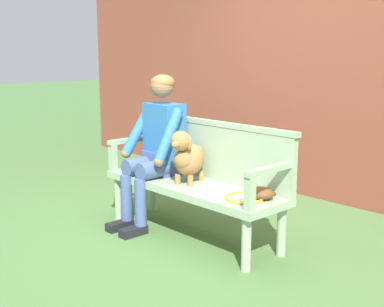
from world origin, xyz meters
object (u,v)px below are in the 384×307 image
(person_seated, at_px, (157,144))
(dog_on_bench, at_px, (187,157))
(baseball_glove, at_px, (260,193))
(garden_bench, at_px, (192,190))
(tennis_racket, at_px, (247,197))

(person_seated, height_order, dog_on_bench, person_seated)
(person_seated, relative_size, baseball_glove, 6.01)
(garden_bench, xyz_separation_m, tennis_racket, (0.61, -0.00, 0.07))
(dog_on_bench, distance_m, baseball_glove, 0.72)
(dog_on_bench, relative_size, baseball_glove, 2.06)
(tennis_racket, distance_m, baseball_glove, 0.10)
(garden_bench, relative_size, dog_on_bench, 3.77)
(baseball_glove, bearing_deg, garden_bench, 174.41)
(person_seated, bearing_deg, tennis_racket, 0.62)
(person_seated, xyz_separation_m, tennis_racket, (1.04, 0.01, -0.26))
(dog_on_bench, bearing_deg, garden_bench, 61.40)
(garden_bench, bearing_deg, dog_on_bench, -118.60)
(person_seated, distance_m, tennis_racket, 1.07)
(person_seated, relative_size, tennis_racket, 2.29)
(tennis_racket, bearing_deg, baseball_glove, 44.86)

